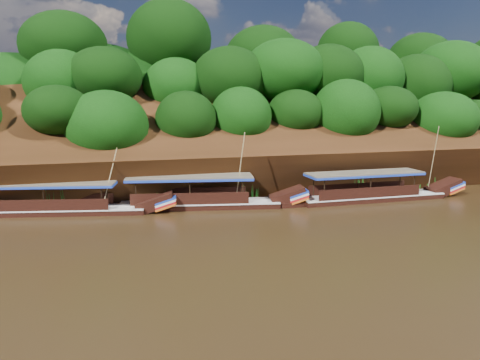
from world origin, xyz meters
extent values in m
plane|color=black|center=(0.00, 0.00, 0.00)|extent=(160.00, 160.00, 0.00)
cube|color=#311C0B|center=(0.00, 16.00, 3.50)|extent=(120.00, 16.12, 13.64)
cube|color=#311C0B|center=(0.00, 26.00, 0.00)|extent=(120.00, 24.00, 12.00)
ellipsoid|color=#113809|center=(-6.00, 15.00, 3.50)|extent=(18.00, 8.00, 6.40)
ellipsoid|color=#113809|center=(0.00, 23.00, 9.20)|extent=(24.00, 11.00, 8.40)
ellipsoid|color=#113809|center=(24.00, 14.50, 3.40)|extent=(18.00, 8.00, 6.00)
ellipsoid|color=#113809|center=(34.00, 22.00, 8.80)|extent=(22.00, 10.00, 8.00)
cube|color=black|center=(11.63, 6.54, 0.00)|extent=(12.22, 2.11, 0.86)
cube|color=silver|center=(11.63, 6.54, 0.41)|extent=(12.22, 2.17, 0.10)
cube|color=black|center=(18.51, 6.55, 0.67)|extent=(2.88, 1.58, 1.67)
cube|color=#1B3CB3|center=(19.27, 6.55, 0.95)|extent=(1.50, 1.64, 0.62)
cube|color=red|center=(19.27, 6.55, 0.63)|extent=(1.50, 1.64, 0.62)
cube|color=brown|center=(10.87, 6.54, 2.30)|extent=(9.57, 2.42, 0.11)
cube|color=#1B3CB3|center=(10.87, 6.54, 2.19)|extent=(9.57, 2.42, 0.17)
cylinder|color=tan|center=(16.88, 6.07, 3.32)|extent=(1.01, 2.01, 5.39)
cube|color=black|center=(-2.27, 7.90, 0.00)|extent=(12.16, 4.33, 0.90)
cube|color=silver|center=(-2.27, 7.90, 0.43)|extent=(12.17, 4.40, 0.10)
cube|color=black|center=(4.35, 6.67, 0.70)|extent=(3.09, 2.13, 1.68)
cube|color=#1B3CB3|center=(5.08, 6.54, 1.00)|extent=(1.76, 1.95, 0.61)
cube|color=red|center=(5.08, 6.54, 0.66)|extent=(1.76, 1.95, 0.61)
cube|color=brown|center=(-3.01, 8.04, 2.40)|extent=(9.67, 4.19, 0.12)
cube|color=#1B3CB3|center=(-3.01, 8.04, 2.28)|extent=(9.67, 4.19, 0.18)
cylinder|color=tan|center=(0.56, 6.77, 3.15)|extent=(0.41, 1.35, 5.26)
cube|color=black|center=(-12.36, 8.82, 0.00)|extent=(12.32, 4.45, 0.83)
cube|color=silver|center=(-12.36, 8.82, 0.40)|extent=(12.33, 4.51, 0.09)
cube|color=black|center=(-5.66, 7.43, 0.64)|extent=(3.11, 2.07, 1.63)
cube|color=#1B3CB3|center=(-4.92, 7.28, 0.92)|extent=(1.78, 1.85, 0.61)
cube|color=red|center=(-4.92, 7.28, 0.61)|extent=(1.78, 1.85, 0.61)
cube|color=brown|center=(-13.11, 8.98, 2.22)|extent=(9.80, 4.21, 0.11)
cube|color=#1B3CB3|center=(-13.11, 8.98, 2.11)|extent=(9.80, 4.21, 0.17)
cylinder|color=tan|center=(-8.79, 7.89, 2.61)|extent=(1.26, 0.65, 4.22)
cone|color=#23691A|center=(-12.59, 9.19, 0.99)|extent=(1.50, 1.50, 1.99)
cone|color=#23691A|center=(-4.81, 9.34, 0.74)|extent=(1.50, 1.50, 1.47)
cone|color=#23691A|center=(2.10, 9.02, 0.76)|extent=(1.50, 1.50, 1.51)
cone|color=#23691A|center=(7.00, 10.16, 1.03)|extent=(1.50, 1.50, 2.07)
cone|color=#23691A|center=(12.15, 9.22, 0.91)|extent=(1.50, 1.50, 1.81)
cone|color=#23691A|center=(19.34, 9.81, 0.91)|extent=(1.50, 1.50, 1.81)
camera|label=1|loc=(-8.88, -26.19, 8.24)|focal=35.00mm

